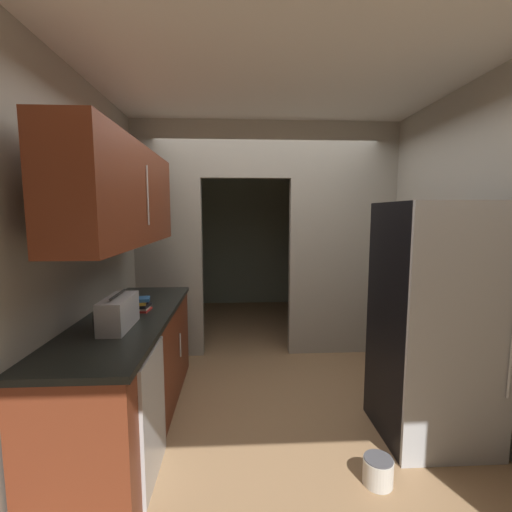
{
  "coord_description": "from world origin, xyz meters",
  "views": [
    {
      "loc": [
        -0.34,
        -2.81,
        1.68
      ],
      "look_at": [
        -0.14,
        0.88,
        1.23
      ],
      "focal_mm": 24.8,
      "sensor_mm": 36.0,
      "label": 1
    }
  ],
  "objects_px": {
    "boombox": "(118,313)",
    "book_stack": "(142,304)",
    "dishwasher": "(154,415)",
    "refrigerator": "(434,322)",
    "paint_can": "(378,471)"
  },
  "relations": [
    {
      "from": "refrigerator",
      "to": "book_stack",
      "type": "height_order",
      "value": "refrigerator"
    },
    {
      "from": "book_stack",
      "to": "dishwasher",
      "type": "bearing_deg",
      "value": -71.26
    },
    {
      "from": "refrigerator",
      "to": "paint_can",
      "type": "distance_m",
      "value": 1.09
    },
    {
      "from": "boombox",
      "to": "book_stack",
      "type": "relative_size",
      "value": 2.55
    },
    {
      "from": "dishwasher",
      "to": "boombox",
      "type": "xyz_separation_m",
      "value": [
        -0.29,
        0.29,
        0.59
      ]
    },
    {
      "from": "refrigerator",
      "to": "dishwasher",
      "type": "relative_size",
      "value": 2.11
    },
    {
      "from": "refrigerator",
      "to": "boombox",
      "type": "relative_size",
      "value": 4.14
    },
    {
      "from": "boombox",
      "to": "paint_can",
      "type": "bearing_deg",
      "value": -14.24
    },
    {
      "from": "boombox",
      "to": "book_stack",
      "type": "height_order",
      "value": "boombox"
    },
    {
      "from": "dishwasher",
      "to": "boombox",
      "type": "height_order",
      "value": "boombox"
    },
    {
      "from": "refrigerator",
      "to": "paint_can",
      "type": "height_order",
      "value": "refrigerator"
    },
    {
      "from": "book_stack",
      "to": "paint_can",
      "type": "bearing_deg",
      "value": -27.46
    },
    {
      "from": "refrigerator",
      "to": "dishwasher",
      "type": "height_order",
      "value": "refrigerator"
    },
    {
      "from": "refrigerator",
      "to": "dishwasher",
      "type": "bearing_deg",
      "value": -170.48
    },
    {
      "from": "refrigerator",
      "to": "boombox",
      "type": "xyz_separation_m",
      "value": [
        -2.27,
        -0.05,
        0.12
      ]
    }
  ]
}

